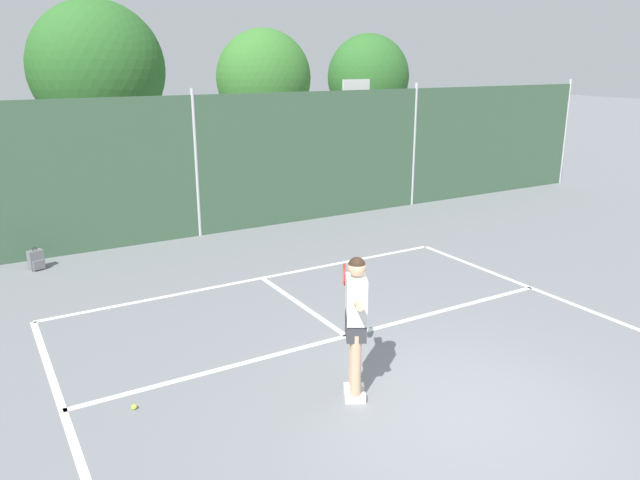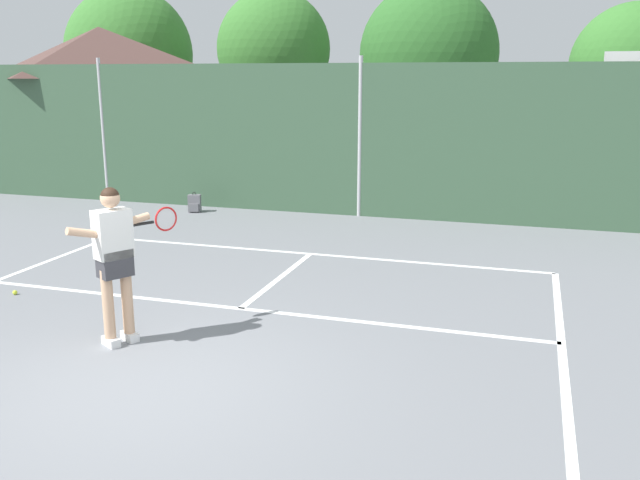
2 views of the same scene
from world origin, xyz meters
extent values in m
plane|color=slate|center=(0.00, 0.00, 0.00)|extent=(120.00, 120.00, 0.00)
cube|color=white|center=(0.00, 5.50, 0.00)|extent=(8.20, 0.10, 0.01)
cube|color=white|center=(4.10, 0.00, 0.00)|extent=(0.10, 11.00, 0.01)
cube|color=white|center=(0.00, 2.48, 0.00)|extent=(8.20, 0.10, 0.01)
cube|color=white|center=(0.00, 3.96, 0.00)|extent=(0.10, 2.97, 0.01)
cube|color=#38563D|center=(0.00, 9.00, 1.66)|extent=(26.00, 0.05, 3.32)
cylinder|color=#B2B2B7|center=(-6.50, 9.00, 1.74)|extent=(0.09, 0.09, 3.47)
cylinder|color=#B2B2B7|center=(0.00, 9.00, 1.74)|extent=(0.09, 0.09, 3.47)
cylinder|color=#9E9EA3|center=(5.37, 10.43, 1.52)|extent=(0.12, 0.12, 3.05)
cube|color=white|center=(5.37, 10.33, 3.25)|extent=(0.90, 0.06, 0.60)
torus|color=#D85919|center=(5.37, 10.06, 3.03)|extent=(0.48, 0.48, 0.02)
cube|color=beige|center=(-8.71, 12.30, 1.49)|extent=(5.51, 4.94, 2.98)
pyramid|color=#513833|center=(-8.71, 12.30, 3.71)|extent=(5.95, 5.34, 1.46)
cylinder|color=brown|center=(-11.95, 18.90, 0.86)|extent=(0.36, 0.36, 1.72)
ellipsoid|color=#38752D|center=(-11.95, 18.90, 3.89)|extent=(5.10, 4.59, 5.10)
cylinder|color=brown|center=(-5.81, 18.90, 1.10)|extent=(0.36, 0.36, 2.20)
ellipsoid|color=#38752D|center=(-5.81, 18.90, 4.00)|extent=(4.24, 3.82, 4.24)
cylinder|color=brown|center=(-0.06, 18.90, 0.87)|extent=(0.36, 0.36, 1.74)
ellipsoid|color=#2D6628|center=(-0.06, 18.90, 3.78)|extent=(4.79, 4.31, 4.79)
cylinder|color=brown|center=(6.52, 18.90, 0.84)|extent=(0.36, 0.36, 1.67)
ellipsoid|color=#38752D|center=(6.52, 18.90, 3.36)|extent=(3.96, 3.56, 3.96)
cube|color=silver|center=(-0.92, 0.84, 0.05)|extent=(0.29, 0.23, 0.10)
cube|color=silver|center=(-0.81, 1.05, 0.05)|extent=(0.29, 0.23, 0.10)
cylinder|color=tan|center=(-0.92, 0.84, 0.51)|extent=(0.13, 0.13, 0.82)
cylinder|color=tan|center=(-0.81, 1.05, 0.51)|extent=(0.13, 0.13, 0.82)
cube|color=#38383D|center=(-0.87, 0.95, 0.98)|extent=(0.39, 0.43, 0.32)
cube|color=silver|center=(-0.87, 0.95, 1.32)|extent=(0.41, 0.47, 0.56)
sphere|color=tan|center=(-0.87, 0.95, 1.73)|extent=(0.22, 0.22, 0.22)
sphere|color=black|center=(-0.87, 0.95, 1.75)|extent=(0.21, 0.21, 0.21)
cylinder|color=tan|center=(-0.79, 1.14, 1.42)|extent=(0.35, 0.53, 0.17)
cylinder|color=tan|center=(-1.00, 0.71, 1.37)|extent=(0.33, 0.49, 0.22)
cylinder|color=black|center=(-0.71, 1.32, 1.37)|extent=(0.18, 0.28, 0.04)
torus|color=red|center=(-0.58, 1.65, 1.37)|extent=(0.17, 0.28, 0.30)
cylinder|color=silver|center=(-0.58, 1.65, 1.37)|extent=(0.13, 0.23, 0.26)
sphere|color=#CCE033|center=(-3.34, 2.07, 0.03)|extent=(0.07, 0.07, 0.07)
cube|color=slate|center=(-3.72, 8.31, 0.20)|extent=(0.32, 0.25, 0.40)
cube|color=slate|center=(-3.69, 8.19, 0.12)|extent=(0.23, 0.12, 0.18)
torus|color=black|center=(-3.72, 8.31, 0.42)|extent=(0.09, 0.04, 0.09)
camera|label=1|loc=(-4.72, -4.72, 4.09)|focal=34.28mm
camera|label=2|loc=(3.61, -5.50, 3.07)|focal=38.12mm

